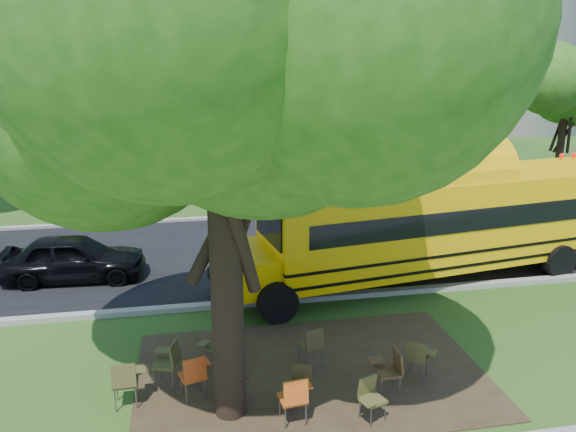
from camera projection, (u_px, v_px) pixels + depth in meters
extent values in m
plane|color=#204816|center=(259.00, 366.00, 11.75)|extent=(160.00, 160.00, 0.00)
cube|color=#382819|center=(311.00, 373.00, 11.45)|extent=(7.00, 4.50, 0.03)
cube|color=black|center=(231.00, 254.00, 18.37)|extent=(80.00, 8.00, 0.04)
cube|color=gray|center=(244.00, 303.00, 14.57)|extent=(80.00, 0.25, 0.14)
cube|color=gray|center=(222.00, 218.00, 22.23)|extent=(80.00, 0.25, 0.14)
cylinder|color=black|center=(103.00, 159.00, 25.52)|extent=(0.32, 0.32, 3.50)
sphere|color=#255713|center=(98.00, 104.00, 24.84)|extent=(4.80, 4.80, 4.80)
cylinder|color=black|center=(390.00, 150.00, 25.81)|extent=(0.38, 0.38, 4.20)
sphere|color=#255713|center=(394.00, 84.00, 25.00)|extent=(5.60, 5.60, 5.60)
cylinder|color=black|center=(559.00, 154.00, 26.35)|extent=(0.34, 0.34, 3.60)
sphere|color=#255713|center=(567.00, 99.00, 25.64)|extent=(5.00, 5.00, 5.00)
cylinder|color=black|center=(227.00, 298.00, 9.58)|extent=(0.56, 0.56, 4.57)
sphere|color=#255713|center=(221.00, 97.00, 8.65)|extent=(7.20, 7.20, 7.20)
cube|color=#FDB908|center=(452.00, 217.00, 16.16)|extent=(11.32, 4.19, 2.46)
cube|color=black|center=(462.00, 207.00, 16.18)|extent=(10.73, 4.14, 0.60)
cube|color=#FDB908|center=(246.00, 268.00, 14.41)|extent=(1.63, 2.39, 0.96)
cube|color=black|center=(451.00, 238.00, 16.34)|extent=(11.34, 4.23, 0.08)
cube|color=black|center=(450.00, 250.00, 16.44)|extent=(11.34, 4.23, 0.08)
cylinder|color=black|center=(278.00, 303.00, 13.55)|extent=(1.04, 0.45, 1.01)
cylinder|color=black|center=(250.00, 268.00, 15.83)|extent=(1.04, 0.45, 1.01)
cylinder|color=black|center=(560.00, 261.00, 16.31)|extent=(1.04, 0.45, 1.01)
cylinder|color=black|center=(501.00, 236.00, 18.59)|extent=(1.04, 0.45, 1.01)
cylinder|color=black|center=(535.00, 232.00, 19.04)|extent=(1.04, 0.45, 1.01)
cube|color=brown|center=(125.00, 382.00, 10.31)|extent=(0.47, 0.44, 0.05)
cube|color=brown|center=(124.00, 376.00, 10.06)|extent=(0.44, 0.11, 0.44)
cube|color=brown|center=(140.00, 370.00, 10.47)|extent=(0.25, 0.31, 0.03)
cylinder|color=slate|center=(117.00, 389.00, 10.51)|extent=(0.03, 0.03, 0.49)
cylinder|color=slate|center=(136.00, 398.00, 10.24)|extent=(0.03, 0.03, 0.49)
cube|color=#3E2716|center=(230.00, 383.00, 10.35)|extent=(0.54, 0.53, 0.05)
cube|color=#3E2716|center=(226.00, 377.00, 10.12)|extent=(0.41, 0.24, 0.40)
cube|color=#3E2716|center=(244.00, 374.00, 10.40)|extent=(0.31, 0.34, 0.03)
cylinder|color=slate|center=(224.00, 387.00, 10.61)|extent=(0.02, 0.02, 0.45)
cylinder|color=slate|center=(236.00, 400.00, 10.22)|extent=(0.02, 0.02, 0.45)
cube|color=#CD4815|center=(193.00, 376.00, 10.52)|extent=(0.55, 0.53, 0.05)
cube|color=#CD4815|center=(195.00, 370.00, 10.29)|extent=(0.44, 0.21, 0.43)
cube|color=#CD4815|center=(203.00, 363.00, 10.72)|extent=(0.31, 0.35, 0.03)
cylinder|color=slate|center=(181.00, 384.00, 10.67)|extent=(0.03, 0.03, 0.48)
cylinder|color=slate|center=(205.00, 390.00, 10.51)|extent=(0.03, 0.03, 0.48)
cube|color=#423A1C|center=(300.00, 388.00, 10.23)|extent=(0.49, 0.48, 0.05)
cube|color=#423A1C|center=(301.00, 373.00, 10.34)|extent=(0.39, 0.20, 0.38)
cube|color=#423A1C|center=(287.00, 386.00, 10.10)|extent=(0.28, 0.31, 0.03)
cylinder|color=slate|center=(308.00, 404.00, 10.12)|extent=(0.02, 0.02, 0.42)
cylinder|color=slate|center=(293.00, 392.00, 10.46)|extent=(0.02, 0.02, 0.42)
cube|color=#D85317|center=(293.00, 398.00, 9.81)|extent=(0.50, 0.48, 0.05)
cube|color=#D85317|center=(296.00, 393.00, 9.57)|extent=(0.44, 0.15, 0.44)
cube|color=#D85317|center=(304.00, 385.00, 9.99)|extent=(0.27, 0.33, 0.03)
cylinder|color=slate|center=(280.00, 406.00, 10.00)|extent=(0.03, 0.03, 0.49)
cylinder|color=slate|center=(306.00, 415.00, 9.76)|extent=(0.03, 0.03, 0.49)
cube|color=brown|center=(373.00, 400.00, 9.88)|extent=(0.50, 0.49, 0.05)
cube|color=brown|center=(367.00, 385.00, 9.96)|extent=(0.38, 0.21, 0.38)
cube|color=brown|center=(368.00, 402.00, 9.63)|extent=(0.29, 0.32, 0.03)
cylinder|color=slate|center=(385.00, 412.00, 9.88)|extent=(0.02, 0.02, 0.42)
cylinder|color=slate|center=(360.00, 408.00, 9.99)|extent=(0.02, 0.02, 0.42)
cube|color=#51351D|center=(388.00, 372.00, 10.65)|extent=(0.43, 0.45, 0.05)
cube|color=#51351D|center=(398.00, 360.00, 10.62)|extent=(0.10, 0.43, 0.43)
cube|color=#51351D|center=(376.00, 360.00, 10.83)|extent=(0.30, 0.24, 0.03)
cylinder|color=slate|center=(381.00, 389.00, 10.51)|extent=(0.03, 0.03, 0.48)
cylinder|color=slate|center=(393.00, 377.00, 10.92)|extent=(0.03, 0.03, 0.48)
cube|color=#4B4420|center=(417.00, 358.00, 11.21)|extent=(0.56, 0.55, 0.05)
cube|color=#4B4420|center=(416.00, 353.00, 11.00)|extent=(0.37, 0.30, 0.39)
cube|color=#4B4420|center=(431.00, 353.00, 11.20)|extent=(0.33, 0.34, 0.03)
cylinder|color=slate|center=(411.00, 362.00, 11.48)|extent=(0.02, 0.02, 0.44)
cylinder|color=slate|center=(423.00, 374.00, 11.06)|extent=(0.02, 0.02, 0.44)
cube|color=#4B4820|center=(166.00, 364.00, 10.92)|extent=(0.56, 0.57, 0.05)
cube|color=#4B4820|center=(175.00, 353.00, 10.83)|extent=(0.24, 0.45, 0.44)
cube|color=#4B4820|center=(163.00, 350.00, 11.15)|extent=(0.37, 0.32, 0.03)
cylinder|color=slate|center=(154.00, 379.00, 10.83)|extent=(0.03, 0.03, 0.49)
cylinder|color=slate|center=(179.00, 370.00, 11.14)|extent=(0.03, 0.03, 0.49)
cube|color=#504822|center=(216.00, 347.00, 11.71)|extent=(0.51, 0.50, 0.04)
cube|color=#504822|center=(220.00, 336.00, 11.79)|extent=(0.34, 0.28, 0.36)
cube|color=#504822|center=(204.00, 343.00, 11.66)|extent=(0.30, 0.31, 0.03)
cylinder|color=slate|center=(218.00, 361.00, 11.57)|extent=(0.02, 0.02, 0.40)
cylinder|color=slate|center=(214.00, 351.00, 11.95)|extent=(0.02, 0.02, 0.40)
cube|color=#4D4321|center=(225.00, 334.00, 12.19)|extent=(0.49, 0.50, 0.05)
cube|color=#4D4321|center=(216.00, 324.00, 12.15)|extent=(0.19, 0.40, 0.40)
cube|color=#4D4321|center=(229.00, 334.00, 11.92)|extent=(0.32, 0.28, 0.03)
cylinder|color=slate|center=(234.00, 339.00, 12.40)|extent=(0.02, 0.02, 0.44)
cylinder|color=slate|center=(216.00, 346.00, 12.10)|extent=(0.02, 0.02, 0.44)
cube|color=#44391D|center=(310.00, 346.00, 11.63)|extent=(0.54, 0.53, 0.05)
cube|color=#44391D|center=(315.00, 340.00, 11.41)|extent=(0.43, 0.22, 0.42)
cube|color=#44391D|center=(317.00, 335.00, 11.83)|extent=(0.30, 0.35, 0.03)
cylinder|color=slate|center=(299.00, 354.00, 11.77)|extent=(0.02, 0.02, 0.47)
cylinder|color=slate|center=(322.00, 358.00, 11.62)|extent=(0.02, 0.02, 0.47)
imported|color=black|center=(73.00, 258.00, 16.08)|extent=(4.08, 1.82, 1.36)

